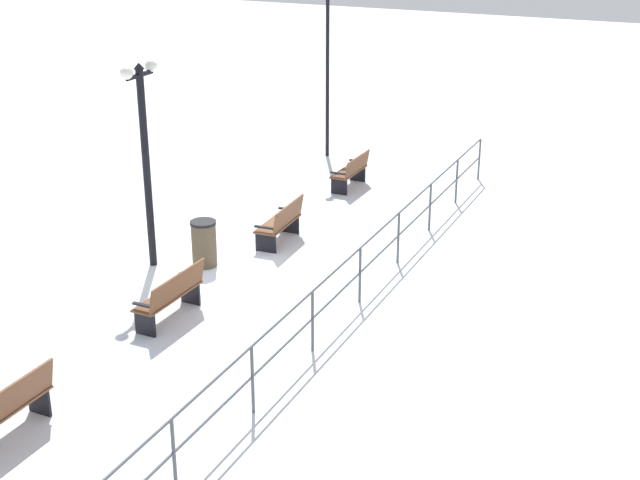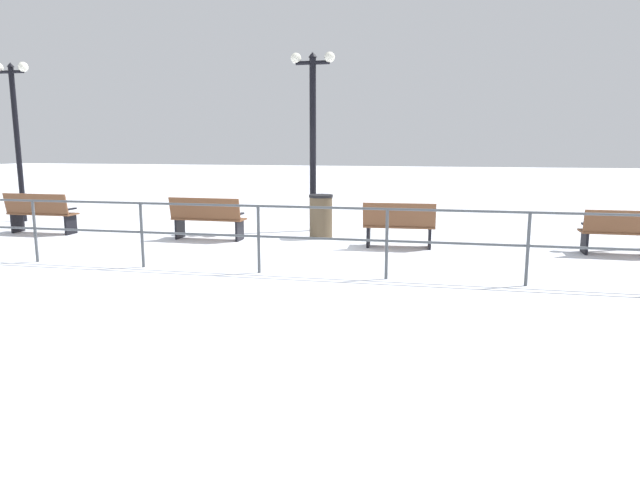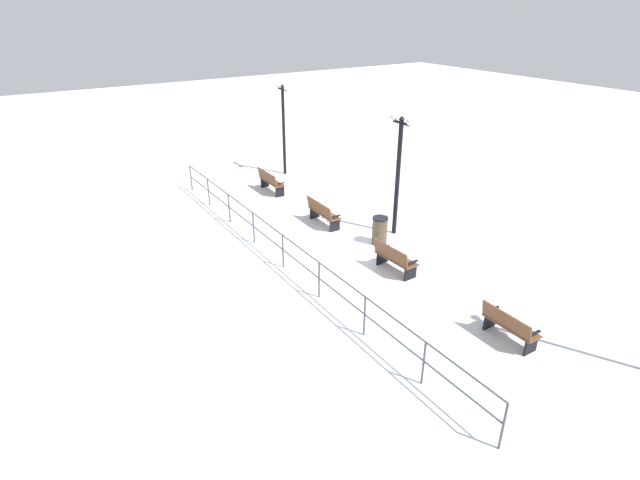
{
  "view_description": "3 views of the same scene",
  "coord_description": "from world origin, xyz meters",
  "px_view_note": "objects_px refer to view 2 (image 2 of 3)",
  "views": [
    {
      "loc": [
        -8.42,
        14.11,
        7.3
      ],
      "look_at": [
        -1.53,
        -0.89,
        0.73
      ],
      "focal_mm": 50.32,
      "sensor_mm": 36.0,
      "label": 1
    },
    {
      "loc": [
        -11.31,
        -2.82,
        2.1
      ],
      "look_at": [
        -1.64,
        -0.78,
        0.38
      ],
      "focal_mm": 31.5,
      "sensor_mm": 36.0,
      "label": 2
    },
    {
      "loc": [
        -9.14,
        -12.14,
        7.51
      ],
      "look_at": [
        -1.33,
        0.11,
        0.52
      ],
      "focal_mm": 28.09,
      "sensor_mm": 36.0,
      "label": 3
    }
  ],
  "objects_px": {
    "bench_third": "(207,218)",
    "lamppost_far": "(15,118)",
    "bench_nearest": "(621,232)",
    "lamppost_middle": "(313,119)",
    "bench_second": "(399,225)",
    "bench_fourth": "(40,212)",
    "trash_bin": "(321,216)"
  },
  "relations": [
    {
      "from": "bench_nearest",
      "to": "lamppost_far",
      "type": "xyz_separation_m",
      "value": [
        1.76,
        14.35,
        2.28
      ]
    },
    {
      "from": "lamppost_far",
      "to": "trash_bin",
      "type": "xyz_separation_m",
      "value": [
        -0.99,
        -8.43,
        -2.24
      ]
    },
    {
      "from": "bench_nearest",
      "to": "trash_bin",
      "type": "distance_m",
      "value": 5.97
    },
    {
      "from": "bench_nearest",
      "to": "bench_third",
      "type": "relative_size",
      "value": 0.87
    },
    {
      "from": "lamppost_far",
      "to": "lamppost_middle",
      "type": "bearing_deg",
      "value": -90.0
    },
    {
      "from": "bench_second",
      "to": "lamppost_middle",
      "type": "distance_m",
      "value": 3.6
    },
    {
      "from": "bench_second",
      "to": "bench_fourth",
      "type": "bearing_deg",
      "value": 86.71
    },
    {
      "from": "bench_second",
      "to": "lamppost_middle",
      "type": "height_order",
      "value": "lamppost_middle"
    },
    {
      "from": "bench_nearest",
      "to": "bench_second",
      "type": "relative_size",
      "value": 0.96
    },
    {
      "from": "bench_second",
      "to": "trash_bin",
      "type": "distance_m",
      "value": 1.98
    },
    {
      "from": "bench_second",
      "to": "trash_bin",
      "type": "relative_size",
      "value": 1.51
    },
    {
      "from": "bench_nearest",
      "to": "bench_second",
      "type": "height_order",
      "value": "bench_second"
    },
    {
      "from": "bench_fourth",
      "to": "lamppost_middle",
      "type": "height_order",
      "value": "lamppost_middle"
    },
    {
      "from": "bench_third",
      "to": "bench_second",
      "type": "bearing_deg",
      "value": -90.0
    },
    {
      "from": "bench_nearest",
      "to": "lamppost_middle",
      "type": "height_order",
      "value": "lamppost_middle"
    },
    {
      "from": "bench_fourth",
      "to": "trash_bin",
      "type": "bearing_deg",
      "value": -82.53
    },
    {
      "from": "lamppost_far",
      "to": "bench_third",
      "type": "bearing_deg",
      "value": -106.25
    },
    {
      "from": "bench_third",
      "to": "lamppost_far",
      "type": "xyz_separation_m",
      "value": [
        1.77,
        6.07,
        2.24
      ]
    },
    {
      "from": "bench_nearest",
      "to": "bench_fourth",
      "type": "xyz_separation_m",
      "value": [
        -0.01,
        12.43,
        0.06
      ]
    },
    {
      "from": "bench_second",
      "to": "bench_nearest",
      "type": "bearing_deg",
      "value": -91.54
    },
    {
      "from": "bench_fourth",
      "to": "trash_bin",
      "type": "xyz_separation_m",
      "value": [
        0.78,
        -6.5,
        -0.02
      ]
    },
    {
      "from": "lamppost_middle",
      "to": "bench_nearest",
      "type": "bearing_deg",
      "value": -105.59
    },
    {
      "from": "bench_fourth",
      "to": "lamppost_far",
      "type": "xyz_separation_m",
      "value": [
        1.77,
        1.93,
        2.23
      ]
    },
    {
      "from": "bench_fourth",
      "to": "lamppost_middle",
      "type": "xyz_separation_m",
      "value": [
        1.77,
        -6.1,
        2.13
      ]
    },
    {
      "from": "bench_second",
      "to": "lamppost_middle",
      "type": "xyz_separation_m",
      "value": [
        1.85,
        2.19,
        2.17
      ]
    },
    {
      "from": "bench_nearest",
      "to": "lamppost_middle",
      "type": "relative_size",
      "value": 0.34
    },
    {
      "from": "bench_fourth",
      "to": "bench_third",
      "type": "bearing_deg",
      "value": -89.32
    },
    {
      "from": "bench_second",
      "to": "bench_fourth",
      "type": "relative_size",
      "value": 0.89
    },
    {
      "from": "bench_nearest",
      "to": "lamppost_far",
      "type": "relative_size",
      "value": 0.34
    },
    {
      "from": "lamppost_far",
      "to": "trash_bin",
      "type": "distance_m",
      "value": 8.78
    },
    {
      "from": "bench_nearest",
      "to": "bench_fourth",
      "type": "bearing_deg",
      "value": 90.43
    },
    {
      "from": "lamppost_middle",
      "to": "lamppost_far",
      "type": "height_order",
      "value": "lamppost_middle"
    }
  ]
}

